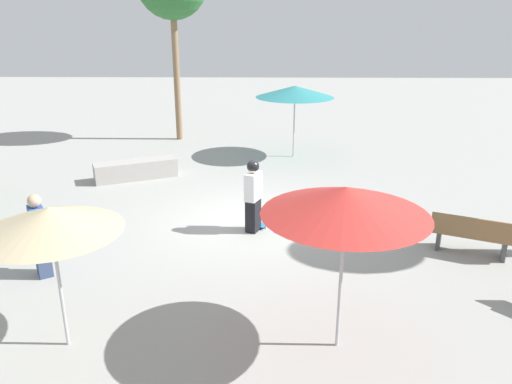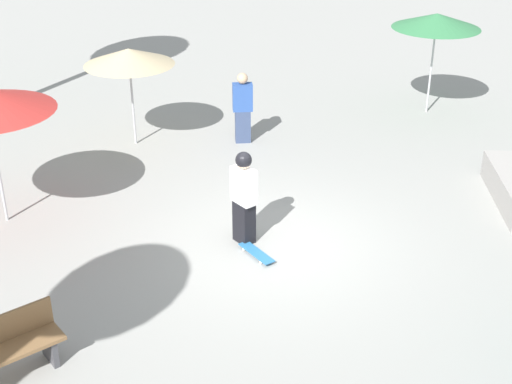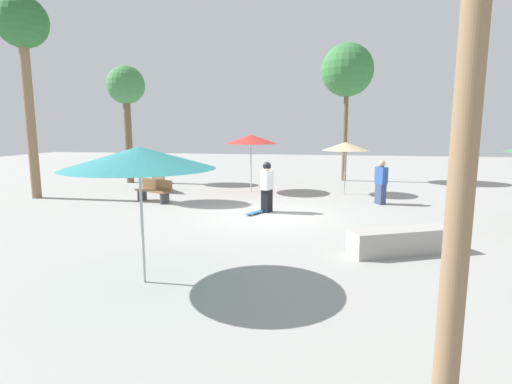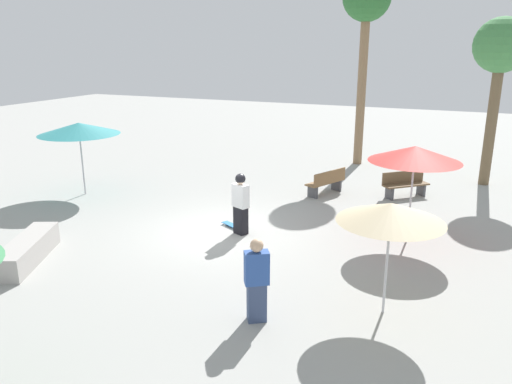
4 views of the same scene
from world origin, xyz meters
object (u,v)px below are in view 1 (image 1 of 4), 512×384
bystander_watching (40,236)px  concrete_ledge (136,170)px  shade_umbrella_red (346,201)px  shade_umbrella_teal (295,92)px  skateboard (268,221)px  bench_near (472,235)px  shade_umbrella_tan (50,220)px  skater_main (253,193)px

bystander_watching → concrete_ledge: bearing=-35.6°
concrete_ledge → shade_umbrella_red: bearing=121.8°
shade_umbrella_red → shade_umbrella_teal: (0.09, -10.65, -0.04)m
skateboard → bystander_watching: 4.99m
bench_near → shade_umbrella_tan: 7.96m
bench_near → shade_umbrella_red: shade_umbrella_red is taller
skater_main → shade_umbrella_tan: bearing=171.3°
bench_near → bystander_watching: size_ratio=1.02×
skater_main → skateboard: (-0.33, -0.41, -0.84)m
shade_umbrella_tan → bystander_watching: (1.23, -2.10, -1.21)m
concrete_ledge → bystander_watching: bearing=87.5°
concrete_ledge → shade_umbrella_tan: 8.32m
skater_main → concrete_ledge: (3.63, -3.83, -0.63)m
skateboard → skater_main: bearing=168.3°
shade_umbrella_teal → bystander_watching: size_ratio=1.64×
concrete_ledge → shade_umbrella_tan: (-0.96, 8.08, 1.74)m
skateboard → concrete_ledge: 5.24m
skater_main → shade_umbrella_red: 4.61m
skateboard → shade_umbrella_teal: 6.50m
bench_near → skateboard: bearing=-176.0°
shade_umbrella_red → shade_umbrella_tan: bearing=0.8°
skater_main → shade_umbrella_teal: shade_umbrella_teal is taller
skater_main → bystander_watching: 4.44m
skater_main → shade_umbrella_teal: (-1.25, -6.46, 1.35)m
bench_near → shade_umbrella_red: (3.14, 3.08, 1.87)m
bench_near → concrete_ledge: bearing=172.7°
shade_umbrella_teal → shade_umbrella_tan: bearing=69.9°
skateboard → bystander_watching: (4.22, 2.55, 0.75)m
shade_umbrella_tan → bystander_watching: bearing=-59.7°
shade_umbrella_teal → shade_umbrella_tan: shade_umbrella_teal is taller
shade_umbrella_red → bystander_watching: shade_umbrella_red is taller
concrete_ledge → shade_umbrella_red: 9.65m
bench_near → shade_umbrella_tan: size_ratio=0.75×
concrete_ledge → bench_near: 9.50m
bench_near → shade_umbrella_red: size_ratio=0.66×
skateboard → bench_near: size_ratio=0.49×
skateboard → shade_umbrella_teal: (-0.92, -6.05, 2.19)m
skateboard → shade_umbrella_tan: 5.87m
bystander_watching → skateboard: bearing=-91.9°
concrete_ledge → shade_umbrella_teal: bearing=-151.7°
skater_main → shade_umbrella_red: (-1.35, 4.19, 1.39)m
skateboard → shade_umbrella_red: bearing=-140.3°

